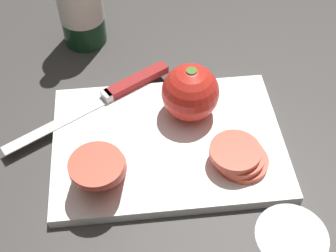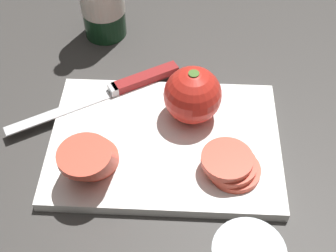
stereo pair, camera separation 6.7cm
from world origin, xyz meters
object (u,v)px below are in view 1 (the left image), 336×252
Objects in this scene: whole_tomato at (190,92)px; tomato_slice_stack_near at (239,157)px; tomato_slice_stack_far at (99,167)px; knife at (123,88)px.

whole_tomato reaches higher than tomato_slice_stack_near.
tomato_slice_stack_near is at bearing 118.08° from whole_tomato.
tomato_slice_stack_near is 0.81× the size of tomato_slice_stack_far.
tomato_slice_stack_far reaches higher than knife.
tomato_slice_stack_near is (-0.06, 0.10, -0.03)m from whole_tomato.
tomato_slice_stack_near is at bearing -177.88° from tomato_slice_stack_far.
tomato_slice_stack_far is (0.04, 0.17, 0.02)m from knife.
whole_tomato is 1.04× the size of tomato_slice_stack_near.
tomato_slice_stack_far is (0.19, 0.01, 0.01)m from tomato_slice_stack_near.
whole_tomato is 0.12m from knife.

